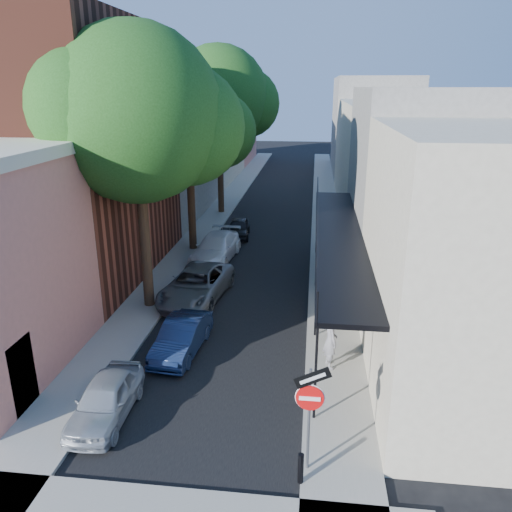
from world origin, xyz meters
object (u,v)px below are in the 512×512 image
(parked_car_d, at_px, (216,248))
(parked_car_b, at_px, (182,337))
(parked_car_e, at_px, (238,228))
(pedestrian, at_px, (330,340))
(parked_car_c, at_px, (197,285))
(oak_near, at_px, (149,118))
(sign_post, at_px, (310,402))
(bollard, at_px, (301,468))
(parked_car_a, at_px, (106,399))
(oak_mid, at_px, (196,125))
(oak_far, at_px, (226,98))

(parked_car_d, bearing_deg, parked_car_b, -80.96)
(parked_car_e, height_order, pedestrian, pedestrian)
(parked_car_c, distance_m, parked_car_d, 5.39)
(oak_near, distance_m, parked_car_b, 8.49)
(sign_post, height_order, pedestrian, sign_post)
(sign_post, distance_m, bollard, 1.60)
(pedestrian, bearing_deg, parked_car_b, 67.25)
(parked_car_a, bearing_deg, bollard, -20.59)
(oak_near, bearing_deg, bollard, -56.88)
(sign_post, xyz_separation_m, parked_car_e, (-4.74, 19.98, -1.46))
(oak_mid, height_order, pedestrian, oak_mid)
(parked_car_d, bearing_deg, parked_car_e, 88.24)
(oak_near, xyz_separation_m, parked_car_e, (1.79, 10.69, -7.30))
(parked_car_d, bearing_deg, oak_near, -96.59)
(parked_car_c, height_order, parked_car_d, parked_car_d)
(bollard, distance_m, parked_car_d, 16.69)
(oak_mid, xyz_separation_m, parked_car_e, (1.84, 2.72, -6.48))
(oak_near, distance_m, parked_car_e, 13.07)
(bollard, xyz_separation_m, parked_car_a, (-5.60, 1.99, 0.07))
(parked_car_d, xyz_separation_m, pedestrian, (5.91, -10.57, 0.39))
(bollard, bearing_deg, pedestrian, 81.53)
(parked_car_a, bearing_deg, parked_car_b, 71.72)
(parked_car_b, bearing_deg, parked_car_d, 98.95)
(oak_far, bearing_deg, parked_car_e, -74.29)
(parked_car_b, bearing_deg, parked_car_a, -102.38)
(oak_far, bearing_deg, pedestrian, -71.58)
(parked_car_e, bearing_deg, parked_car_b, -93.89)
(oak_mid, xyz_separation_m, pedestrian, (7.21, -12.41, -5.97))
(pedestrian, bearing_deg, oak_mid, 13.34)
(parked_car_c, bearing_deg, oak_far, 101.88)
(sign_post, bearing_deg, parked_car_b, 130.26)
(parked_car_c, bearing_deg, parked_car_d, 98.76)
(parked_car_e, bearing_deg, oak_mid, -128.63)
(oak_near, bearing_deg, sign_post, -54.91)
(parked_car_b, distance_m, parked_car_e, 14.60)
(pedestrian, bearing_deg, oak_far, 1.62)
(parked_car_c, distance_m, parked_car_e, 9.96)
(bollard, bearing_deg, parked_car_d, 107.85)
(oak_near, xyz_separation_m, parked_car_c, (1.42, 0.74, -7.18))
(parked_car_d, relative_size, parked_car_e, 1.43)
(oak_far, xyz_separation_m, parked_car_e, (1.78, -6.31, -7.68))
(sign_post, xyz_separation_m, parked_car_c, (-5.10, 10.02, -1.34))
(oak_near, bearing_deg, oak_mid, 90.37)
(bollard, distance_m, parked_car_b, 7.32)
(oak_mid, xyz_separation_m, parked_car_b, (2.02, -11.87, -6.46))
(oak_near, bearing_deg, parked_car_c, 27.34)
(parked_car_a, xyz_separation_m, parked_car_e, (1.02, 18.46, -0.02))
(oak_near, bearing_deg, parked_car_d, 78.46)
(parked_car_e, xyz_separation_m, pedestrian, (5.37, -15.14, 0.51))
(bollard, distance_m, oak_far, 28.58)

